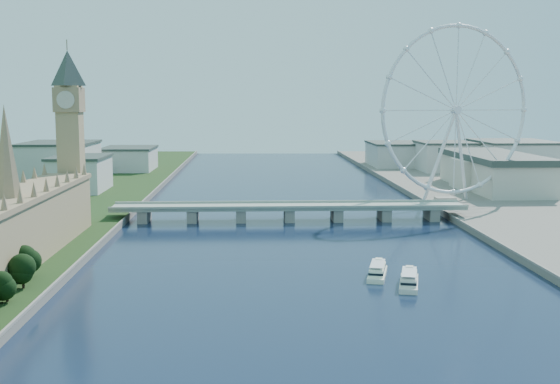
{
  "coord_description": "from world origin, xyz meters",
  "views": [
    {
      "loc": [
        -23.95,
        -132.62,
        74.28
      ],
      "look_at": [
        -9.46,
        210.0,
        29.73
      ],
      "focal_mm": 45.0,
      "sensor_mm": 36.0,
      "label": 1
    }
  ],
  "objects": [
    {
      "name": "county_hall",
      "position": [
        175.0,
        430.0,
        0.0
      ],
      "size": [
        54.0,
        144.0,
        35.0
      ],
      "primitive_type": null,
      "color": "beige",
      "rests_on": "ground"
    },
    {
      "name": "big_ben",
      "position": [
        -128.0,
        278.0,
        66.57
      ],
      "size": [
        20.02,
        20.02,
        110.0
      ],
      "color": "tan",
      "rests_on": "ground"
    },
    {
      "name": "london_eye",
      "position": [
        119.98,
        355.08,
        67.52
      ],
      "size": [
        113.6,
        39.12,
        124.3
      ],
      "color": "silver",
      "rests_on": "ground"
    },
    {
      "name": "parliament_range",
      "position": [
        -128.0,
        170.0,
        18.48
      ],
      "size": [
        24.0,
        200.0,
        70.0
      ],
      "color": "tan",
      "rests_on": "ground"
    },
    {
      "name": "city_skyline",
      "position": [
        39.22,
        560.08,
        16.96
      ],
      "size": [
        505.0,
        280.0,
        32.0
      ],
      "color": "beige",
      "rests_on": "ground"
    },
    {
      "name": "tour_boat_far",
      "position": [
        39.85,
        141.08,
        0.0
      ],
      "size": [
        14.38,
        30.45,
        6.52
      ],
      "primitive_type": null,
      "rotation": [
        0.0,
        0.0,
        -0.24
      ],
      "color": "silver",
      "rests_on": "ground"
    },
    {
      "name": "tour_boat_near",
      "position": [
        29.84,
        156.85,
        0.0
      ],
      "size": [
        14.18,
        29.71,
        6.35
      ],
      "primitive_type": null,
      "rotation": [
        0.0,
        0.0,
        -0.25
      ],
      "color": "white",
      "rests_on": "ground"
    },
    {
      "name": "westminster_bridge",
      "position": [
        0.0,
        300.0,
        6.63
      ],
      "size": [
        220.0,
        22.0,
        9.5
      ],
      "color": "gray",
      "rests_on": "ground"
    }
  ]
}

